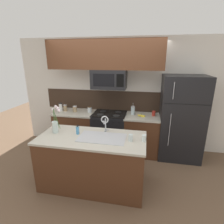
{
  "coord_description": "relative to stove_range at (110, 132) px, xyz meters",
  "views": [
    {
      "loc": [
        0.78,
        -2.84,
        2.15
      ],
      "look_at": [
        0.18,
        0.27,
        1.16
      ],
      "focal_mm": 28.0,
      "sensor_mm": 36.0,
      "label": 1
    }
  ],
  "objects": [
    {
      "name": "back_counter_left",
      "position": [
        -0.84,
        0.0,
        -0.01
      ],
      "size": [
        0.96,
        0.65,
        0.91
      ],
      "color": "#4C2B19",
      "rests_on": "ground"
    },
    {
      "name": "storage_jar_tall",
      "position": [
        -1.21,
        0.01,
        0.55
      ],
      "size": [
        0.08,
        0.08,
        0.2
      ],
      "color": "silver",
      "rests_on": "back_counter_left"
    },
    {
      "name": "storage_jar_squat",
      "position": [
        -0.48,
        0.03,
        0.52
      ],
      "size": [
        0.1,
        0.1,
        0.14
      ],
      "color": "silver",
      "rests_on": "back_counter_left"
    },
    {
      "name": "flower_vase",
      "position": [
        -0.7,
        -1.19,
        0.6
      ],
      "size": [
        0.16,
        0.13,
        0.48
      ],
      "color": "silver",
      "rests_on": "island_counter"
    },
    {
      "name": "ground_plane",
      "position": [
        -0.0,
        -0.9,
        -0.46
      ],
      "size": [
        10.0,
        10.0,
        0.0
      ],
      "primitive_type": "plane",
      "color": "brown"
    },
    {
      "name": "sink_faucet",
      "position": [
        0.14,
        -1.03,
        0.65
      ],
      "size": [
        0.14,
        0.14,
        0.31
      ],
      "color": "#B7BABF",
      "rests_on": "island_counter"
    },
    {
      "name": "dish_soap_bottle",
      "position": [
        -0.3,
        -1.18,
        0.52
      ],
      "size": [
        0.06,
        0.05,
        0.16
      ],
      "color": "#4C93C6",
      "rests_on": "island_counter"
    },
    {
      "name": "kitchen_sink",
      "position": [
        0.14,
        -1.25,
        0.38
      ],
      "size": [
        0.76,
        0.44,
        0.16
      ],
      "color": "#ADAFB5",
      "rests_on": "island_counter"
    },
    {
      "name": "microwave",
      "position": [
        0.0,
        -0.02,
        1.24
      ],
      "size": [
        0.74,
        0.4,
        0.41
      ],
      "color": "black"
    },
    {
      "name": "french_press",
      "position": [
        0.53,
        0.06,
        0.55
      ],
      "size": [
        0.09,
        0.09,
        0.27
      ],
      "color": "silver",
      "rests_on": "back_counter_right"
    },
    {
      "name": "rear_partition",
      "position": [
        0.3,
        0.38,
        0.84
      ],
      "size": [
        5.2,
        0.1,
        2.6
      ],
      "primitive_type": "cube",
      "color": "silver",
      "rests_on": "ground"
    },
    {
      "name": "back_counter_right",
      "position": [
        0.75,
        0.0,
        -0.01
      ],
      "size": [
        0.78,
        0.65,
        0.91
      ],
      "color": "#4C2B19",
      "rests_on": "ground"
    },
    {
      "name": "spare_glass",
      "position": [
        0.81,
        -1.24,
        0.5
      ],
      "size": [
        0.07,
        0.07,
        0.1
      ],
      "color": "silver",
      "rests_on": "island_counter"
    },
    {
      "name": "stove_range",
      "position": [
        0.0,
        0.0,
        0.0
      ],
      "size": [
        0.76,
        0.64,
        0.93
      ],
      "color": "black",
      "rests_on": "ground"
    },
    {
      "name": "refrigerator",
      "position": [
        1.57,
        0.02,
        0.45
      ],
      "size": [
        0.88,
        0.74,
        1.82
      ],
      "color": "black",
      "rests_on": "ground"
    },
    {
      "name": "banana_bunch",
      "position": [
        0.73,
        -0.06,
        0.47
      ],
      "size": [
        0.19,
        0.12,
        0.08
      ],
      "color": "yellow",
      "rests_on": "back_counter_right"
    },
    {
      "name": "drinking_glass",
      "position": [
        0.6,
        -1.27,
        0.5
      ],
      "size": [
        0.07,
        0.07,
        0.11
      ],
      "color": "silver",
      "rests_on": "island_counter"
    },
    {
      "name": "upper_cabinet_band",
      "position": [
        -0.09,
        -0.05,
        1.75
      ],
      "size": [
        2.43,
        0.34,
        0.6
      ],
      "primitive_type": "cube",
      "color": "#4C2B19"
    },
    {
      "name": "storage_jar_short",
      "position": [
        -0.85,
        0.01,
        0.52
      ],
      "size": [
        0.1,
        0.1,
        0.14
      ],
      "color": "#997F5B",
      "rests_on": "back_counter_left"
    },
    {
      "name": "splash_band",
      "position": [
        -0.0,
        0.32,
        0.69
      ],
      "size": [
        3.36,
        0.01,
        0.48
      ],
      "primitive_type": "cube",
      "color": "#332319",
      "rests_on": "rear_partition"
    },
    {
      "name": "coffee_tin",
      "position": [
        0.99,
        0.05,
        0.5
      ],
      "size": [
        0.08,
        0.08,
        0.11
      ],
      "primitive_type": "cylinder",
      "color": "#B22D23",
      "rests_on": "back_counter_right"
    },
    {
      "name": "storage_jar_medium",
      "position": [
        -1.1,
        0.02,
        0.52
      ],
      "size": [
        0.08,
        0.08,
        0.15
      ],
      "color": "#997F5B",
      "rests_on": "back_counter_left"
    },
    {
      "name": "island_counter",
      "position": [
        -0.04,
        -1.25,
        -0.01
      ],
      "size": [
        1.76,
        0.82,
        0.91
      ],
      "color": "#4C2B19",
      "rests_on": "ground"
    }
  ]
}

